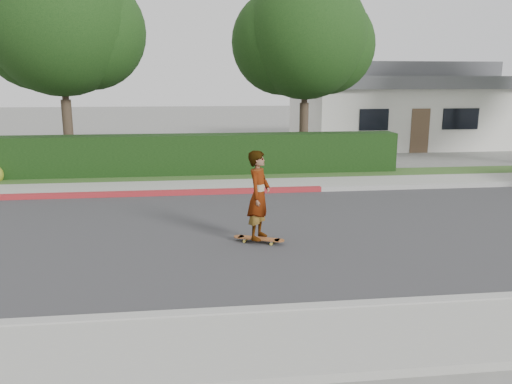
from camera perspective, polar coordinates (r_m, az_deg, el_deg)
ground at (r=11.56m, az=7.54°, el=-4.41°), size 120.00×120.00×0.00m
road at (r=11.56m, az=7.54°, el=-4.39°), size 60.00×8.00×0.01m
curb_near at (r=7.89m, az=15.10°, el=-12.42°), size 60.00×0.20×0.15m
sidewalk_near at (r=7.16m, az=17.85°, el=-15.43°), size 60.00×1.60×0.12m
curb_far at (r=15.42m, az=3.79°, el=0.24°), size 60.00×0.20×0.15m
curb_red_section at (r=15.31m, az=-14.93°, el=-0.23°), size 12.00×0.21×0.15m
sidewalk_far at (r=16.29m, az=3.20°, el=0.86°), size 60.00×1.60×0.12m
planting_strip at (r=17.84m, az=2.31°, el=1.86°), size 60.00×1.60×0.10m
hedge at (r=18.09m, az=-7.43°, el=4.16°), size 15.00×1.00×1.50m
tree_left at (r=20.04m, az=-21.42°, el=17.19°), size 5.99×5.21×8.00m
tree_center at (r=20.41m, az=5.52°, el=16.84°), size 5.66×4.84×7.44m
house at (r=28.84m, az=15.35°, el=9.59°), size 10.60×8.60×4.30m
skateboard at (r=10.57m, az=0.33°, el=-5.37°), size 1.10×0.65×0.10m
skateboarder at (r=10.32m, az=0.33°, el=-0.37°), size 0.70×0.81×1.86m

